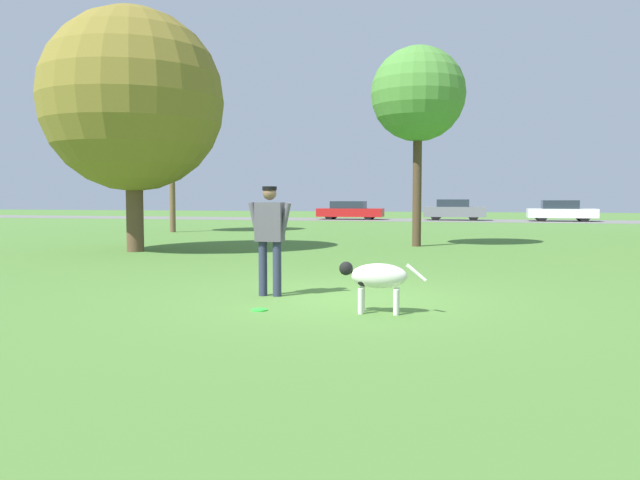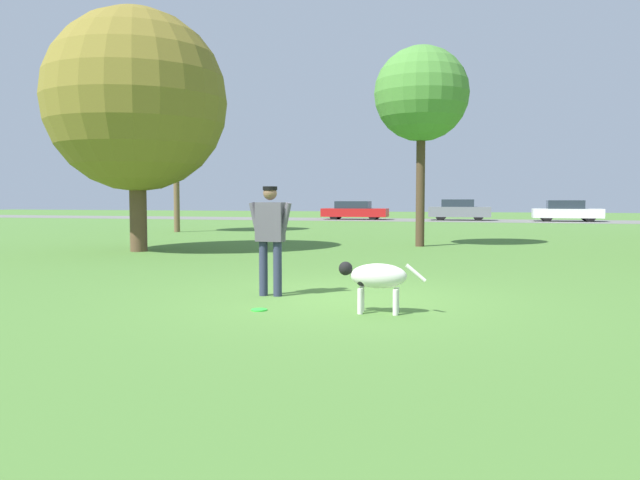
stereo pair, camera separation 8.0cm
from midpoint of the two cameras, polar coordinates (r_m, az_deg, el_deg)
ground_plane at (r=9.32m, az=1.29°, el=-5.31°), size 120.00×120.00×0.00m
far_road_strip at (r=42.59m, az=12.23°, el=1.76°), size 120.00×6.00×0.01m
person at (r=9.43m, az=-4.86°, el=0.79°), size 0.68×0.22×1.66m
dog at (r=8.05m, az=4.86°, el=-3.42°), size 1.13×0.38×0.66m
frisbee at (r=8.32m, az=-5.84°, el=-6.37°), size 0.22×0.22×0.02m
tree_mid_center at (r=19.68m, az=8.84°, el=12.97°), size 2.87×2.87×6.09m
tree_near_left at (r=18.27m, az=-16.88°, el=12.09°), size 4.99×4.99×6.66m
tree_far_left at (r=28.41m, az=-13.55°, el=11.62°), size 3.69×3.69×7.24m
parked_car_red at (r=43.65m, az=2.69°, el=2.71°), size 4.60×1.87×1.28m
parked_car_grey at (r=42.92m, az=12.14°, el=2.70°), size 4.12×1.79×1.41m
parked_car_white at (r=42.83m, az=21.14°, el=2.49°), size 4.23×1.80×1.36m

